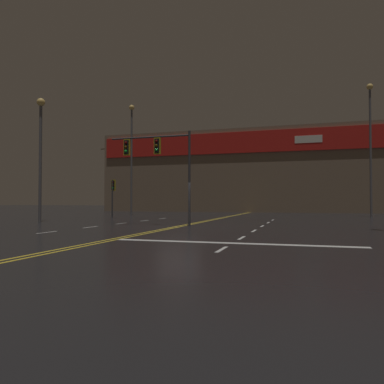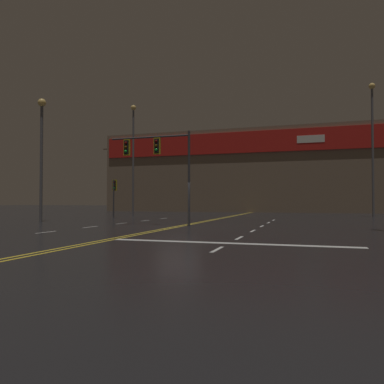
{
  "view_description": "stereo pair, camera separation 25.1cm",
  "coord_description": "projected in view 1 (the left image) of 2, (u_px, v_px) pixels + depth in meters",
  "views": [
    {
      "loc": [
        6.81,
        -19.79,
        1.41
      ],
      "look_at": [
        0.0,
        2.67,
        2.0
      ],
      "focal_mm": 35.0,
      "sensor_mm": 36.0,
      "label": 1
    },
    {
      "loc": [
        7.05,
        -19.71,
        1.41
      ],
      "look_at": [
        0.0,
        2.67,
        2.0
      ],
      "focal_mm": 35.0,
      "sensor_mm": 36.0,
      "label": 2
    }
  ],
  "objects": [
    {
      "name": "building_backdrop",
      "position": [
        254.0,
        173.0,
        52.2
      ],
      "size": [
        41.32,
        10.23,
        10.85
      ],
      "color": "#7A6651",
      "rests_on": "ground"
    },
    {
      "name": "road_markings",
      "position": [
        184.0,
        228.0,
        19.44
      ],
      "size": [
        13.23,
        60.0,
        0.01
      ],
      "color": "gold",
      "rests_on": "ground"
    },
    {
      "name": "traffic_signal_median",
      "position": [
        156.0,
        154.0,
        22.09
      ],
      "size": [
        5.03,
        0.36,
        5.48
      ],
      "color": "#38383D",
      "rests_on": "ground"
    },
    {
      "name": "streetlight_far_left",
      "position": [
        370.0,
        134.0,
        34.05
      ],
      "size": [
        0.56,
        0.56,
        12.19
      ],
      "color": "#59595E",
      "rests_on": "ground"
    },
    {
      "name": "streetlight_far_right",
      "position": [
        132.0,
        146.0,
        39.61
      ],
      "size": [
        0.56,
        0.56,
        11.67
      ],
      "color": "#59595E",
      "rests_on": "ground"
    },
    {
      "name": "utility_pole_row",
      "position": [
        269.0,
        167.0,
        47.7
      ],
      "size": [
        43.6,
        0.26,
        12.36
      ],
      "color": "#4C3828",
      "rests_on": "ground"
    },
    {
      "name": "streetlight_median_approach",
      "position": [
        41.0,
        142.0,
        25.85
      ],
      "size": [
        0.56,
        0.56,
        8.57
      ],
      "color": "#59595E",
      "rests_on": "ground"
    },
    {
      "name": "traffic_signal_corner_northwest",
      "position": [
        113.0,
        190.0,
        33.27
      ],
      "size": [
        0.42,
        0.36,
        3.35
      ],
      "color": "#38383D",
      "rests_on": "ground"
    },
    {
      "name": "ground_plane",
      "position": [
        178.0,
        227.0,
        20.87
      ],
      "size": [
        200.0,
        200.0,
        0.0
      ],
      "primitive_type": "plane",
      "color": "black"
    }
  ]
}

